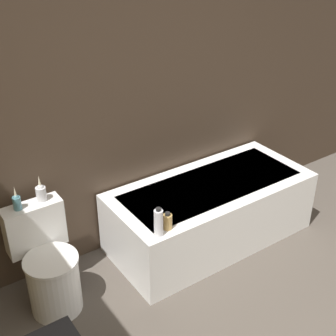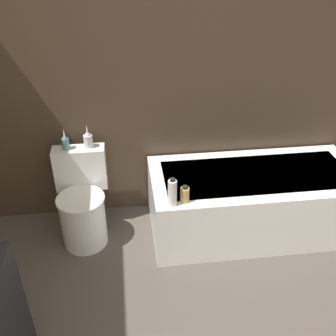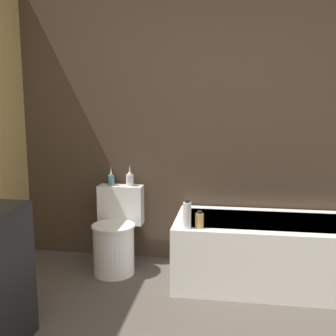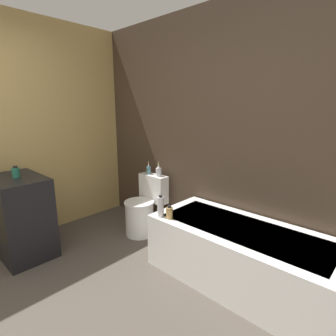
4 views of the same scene
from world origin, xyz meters
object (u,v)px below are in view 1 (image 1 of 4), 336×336
bathtub (210,211)px  shampoo_bottle_short (168,221)px  toilet (49,268)px  shampoo_bottle_tall (159,223)px  vase_silver (41,192)px  vase_gold (17,201)px

bathtub → shampoo_bottle_short: size_ratio=12.71×
toilet → shampoo_bottle_tall: size_ratio=3.32×
bathtub → vase_silver: bearing=169.3°
bathtub → toilet: size_ratio=2.29×
bathtub → vase_silver: 1.41m
vase_silver → shampoo_bottle_short: bearing=-38.1°
bathtub → vase_gold: bearing=171.0°
vase_silver → shampoo_bottle_short: size_ratio=1.46×
vase_gold → shampoo_bottle_tall: vase_gold is taller
vase_silver → shampoo_bottle_tall: 0.82m
toilet → shampoo_bottle_tall: (0.66, -0.36, 0.32)m
toilet → shampoo_bottle_tall: bearing=-28.7°
vase_gold → shampoo_bottle_tall: size_ratio=0.80×
bathtub → vase_gold: 1.56m
vase_silver → shampoo_bottle_tall: vase_silver is taller
vase_gold → shampoo_bottle_short: 1.00m
shampoo_bottle_tall → toilet: bearing=151.3°
vase_gold → shampoo_bottle_tall: 0.93m
vase_gold → shampoo_bottle_short: bearing=-31.5°
bathtub → shampoo_bottle_tall: 0.86m
toilet → bathtub: bearing=-2.2°
bathtub → shampoo_bottle_tall: size_ratio=7.60×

